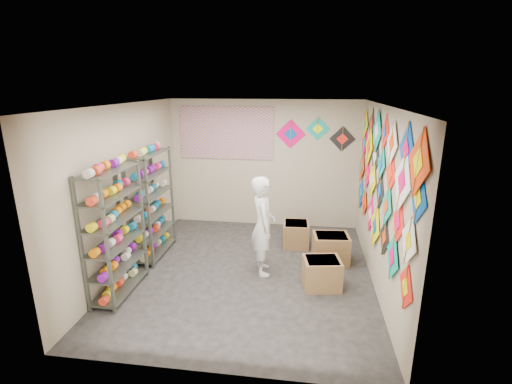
# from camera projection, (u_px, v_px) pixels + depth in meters

# --- Properties ---
(ground) EXTENTS (4.50, 4.50, 0.00)m
(ground) POSITION_uv_depth(u_px,v_px,m) (248.00, 272.00, 6.13)
(ground) COLOR black
(room_walls) EXTENTS (4.50, 4.50, 4.50)m
(room_walls) POSITION_uv_depth(u_px,v_px,m) (247.00, 176.00, 5.67)
(room_walls) COLOR tan
(room_walls) RESTS_ON ground
(shelf_rack_front) EXTENTS (0.40, 1.10, 1.90)m
(shelf_rack_front) POSITION_uv_depth(u_px,v_px,m) (115.00, 233.00, 5.29)
(shelf_rack_front) COLOR #4C5147
(shelf_rack_front) RESTS_ON ground
(shelf_rack_back) EXTENTS (0.40, 1.10, 1.90)m
(shelf_rack_back) POSITION_uv_depth(u_px,v_px,m) (152.00, 205.00, 6.53)
(shelf_rack_back) COLOR #4C5147
(shelf_rack_back) RESTS_ON ground
(string_spools) EXTENTS (0.12, 2.36, 0.12)m
(string_spools) POSITION_uv_depth(u_px,v_px,m) (135.00, 212.00, 5.88)
(string_spools) COLOR #F82D61
(string_spools) RESTS_ON ground
(kite_wall_display) EXTENTS (0.06, 4.27, 2.06)m
(kite_wall_display) POSITION_uv_depth(u_px,v_px,m) (380.00, 178.00, 5.44)
(kite_wall_display) COLOR red
(kite_wall_display) RESTS_ON room_walls
(back_wall_kites) EXTENTS (1.62, 0.02, 0.70)m
(back_wall_kites) POSITION_uv_depth(u_px,v_px,m) (314.00, 134.00, 7.56)
(back_wall_kites) COLOR #ED0061
(back_wall_kites) RESTS_ON room_walls
(poster) EXTENTS (2.00, 0.01, 1.10)m
(poster) POSITION_uv_depth(u_px,v_px,m) (226.00, 133.00, 7.80)
(poster) COLOR #6A4FAC
(poster) RESTS_ON room_walls
(shopkeeper) EXTENTS (0.77, 0.66, 1.62)m
(shopkeeper) POSITION_uv_depth(u_px,v_px,m) (263.00, 226.00, 5.93)
(shopkeeper) COLOR silver
(shopkeeper) RESTS_ON ground
(carton_a) EXTENTS (0.62, 0.54, 0.46)m
(carton_a) POSITION_uv_depth(u_px,v_px,m) (322.00, 273.00, 5.63)
(carton_a) COLOR brown
(carton_a) RESTS_ON ground
(carton_b) EXTENTS (0.65, 0.55, 0.49)m
(carton_b) POSITION_uv_depth(u_px,v_px,m) (331.00, 248.00, 6.44)
(carton_b) COLOR brown
(carton_b) RESTS_ON ground
(carton_c) EXTENTS (0.51, 0.55, 0.46)m
(carton_c) POSITION_uv_depth(u_px,v_px,m) (296.00, 234.00, 7.08)
(carton_c) COLOR brown
(carton_c) RESTS_ON ground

